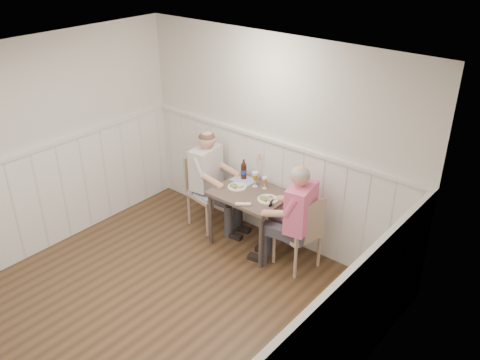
{
  "coord_description": "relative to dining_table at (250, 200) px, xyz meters",
  "views": [
    {
      "loc": [
        3.31,
        -2.4,
        3.71
      ],
      "look_at": [
        -0.05,
        1.64,
        1.0
      ],
      "focal_mm": 38.0,
      "sensor_mm": 36.0,
      "label": 1
    }
  ],
  "objects": [
    {
      "name": "dining_table",
      "position": [
        0.0,
        0.0,
        0.0
      ],
      "size": [
        0.9,
        0.7,
        0.75
      ],
      "color": "#4B382E",
      "rests_on": "ground"
    },
    {
      "name": "chair_right",
      "position": [
        0.74,
        0.01,
        -0.14
      ],
      "size": [
        0.53,
        0.53,
        0.93
      ],
      "color": "tan",
      "rests_on": "ground"
    },
    {
      "name": "ground_plane",
      "position": [
        0.05,
        -1.84,
        -0.65
      ],
      "size": [
        4.5,
        4.5,
        0.0
      ],
      "primitive_type": "plane",
      "color": "#422F1C"
    },
    {
      "name": "plate_diner",
      "position": [
        -0.22,
        -0.01,
        0.12
      ],
      "size": [
        0.24,
        0.24,
        0.06
      ],
      "color": "white",
      "rests_on": "dining_table"
    },
    {
      "name": "rolled_napkin",
      "position": [
        0.13,
        -0.3,
        0.12
      ],
      "size": [
        0.17,
        0.14,
        0.04
      ],
      "color": "white",
      "rests_on": "dining_table"
    },
    {
      "name": "plate_man",
      "position": [
        0.27,
        -0.02,
        0.12
      ],
      "size": [
        0.25,
        0.25,
        0.06
      ],
      "color": "white",
      "rests_on": "dining_table"
    },
    {
      "name": "beer_glass_b",
      "position": [
        -0.06,
        0.16,
        0.23
      ],
      "size": [
        0.08,
        0.08,
        0.2
      ],
      "color": "silver",
      "rests_on": "dining_table"
    },
    {
      "name": "room_shell",
      "position": [
        0.05,
        -1.84,
        0.87
      ],
      "size": [
        4.04,
        4.54,
        2.6
      ],
      "color": "silver",
      "rests_on": "ground"
    },
    {
      "name": "beer_bottle",
      "position": [
        -0.3,
        0.23,
        0.22
      ],
      "size": [
        0.07,
        0.07,
        0.27
      ],
      "color": "black",
      "rests_on": "dining_table"
    },
    {
      "name": "diner_cream",
      "position": [
        -0.71,
        0.02,
        -0.07
      ],
      "size": [
        0.67,
        0.47,
        1.38
      ],
      "color": "#3F3F47",
      "rests_on": "ground"
    },
    {
      "name": "beer_glass_a",
      "position": [
        0.07,
        0.19,
        0.21
      ],
      "size": [
        0.06,
        0.06,
        0.16
      ],
      "color": "silver",
      "rests_on": "dining_table"
    },
    {
      "name": "chair_left",
      "position": [
        -0.77,
        0.03,
        -0.11
      ],
      "size": [
        0.53,
        0.53,
        0.98
      ],
      "color": "tan",
      "rests_on": "ground"
    },
    {
      "name": "man_in_pink",
      "position": [
        0.71,
        -0.05,
        -0.08
      ],
      "size": [
        0.68,
        0.48,
        1.36
      ],
      "color": "#3F3F47",
      "rests_on": "ground"
    },
    {
      "name": "grass_vase",
      "position": [
        -0.14,
        0.3,
        0.28
      ],
      "size": [
        0.05,
        0.05,
        0.4
      ],
      "color": "silver",
      "rests_on": "dining_table"
    },
    {
      "name": "gingham_mat",
      "position": [
        -0.27,
        0.2,
        0.11
      ],
      "size": [
        0.3,
        0.24,
        0.01
      ],
      "color": "#5560B7",
      "rests_on": "dining_table"
    },
    {
      "name": "wainscot",
      "position": [
        0.05,
        -1.15,
        0.04
      ],
      "size": [
        4.0,
        4.49,
        1.34
      ],
      "color": "silver",
      "rests_on": "ground"
    }
  ]
}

